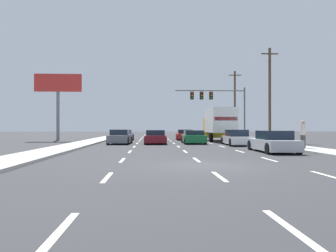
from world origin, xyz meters
TOP-DOWN VIEW (x-y plane):
  - ground_plane at (0.00, 25.00)m, footprint 140.00×140.00m
  - sidewalk_right at (8.09, 20.00)m, footprint 2.28×80.00m
  - sidewalk_left at (-8.09, 20.00)m, footprint 2.28×80.00m
  - lane_markings at (-0.00, 22.11)m, footprint 6.94×62.00m
  - car_blue at (-5.14, 23.63)m, footprint 1.94×4.42m
  - car_gray at (-4.91, 16.47)m, footprint 2.03×4.12m
  - car_tan at (-1.59, 23.34)m, footprint 2.06×4.61m
  - car_maroon at (-1.71, 16.63)m, footprint 2.03×4.65m
  - car_red at (1.82, 24.84)m, footprint 2.09×4.14m
  - car_green at (1.77, 16.78)m, footprint 2.01×4.48m
  - box_truck at (5.10, 21.29)m, footprint 2.78×7.63m
  - car_white at (5.00, 13.81)m, footprint 2.01×4.62m
  - car_silver at (5.27, 6.49)m, footprint 2.04×4.68m
  - traffic_signal_mast at (5.65, 27.58)m, footprint 8.91×0.69m
  - utility_pole_mid at (10.38, 20.62)m, footprint 1.80×0.28m
  - utility_pole_far at (10.00, 33.37)m, footprint 1.80×0.28m
  - roadside_billboard at (-12.74, 24.53)m, footprint 5.32×0.36m
  - pedestrian_near_corner at (7.89, 8.01)m, footprint 0.38×0.38m

SIDE VIEW (x-z plane):
  - ground_plane at x=0.00m, z-range 0.00..0.00m
  - lane_markings at x=0.00m, z-range 0.00..0.01m
  - sidewalk_right at x=8.09m, z-range 0.00..0.14m
  - sidewalk_left at x=-8.09m, z-range 0.00..0.14m
  - car_tan at x=-1.59m, z-range -0.04..1.07m
  - car_blue at x=-5.14m, z-range -0.04..1.16m
  - car_red at x=1.82m, z-range -0.05..1.17m
  - car_green at x=1.77m, z-range -0.04..1.17m
  - car_maroon at x=-1.71m, z-range -0.05..1.19m
  - car_white at x=5.00m, z-range -0.07..1.23m
  - car_gray at x=-4.91m, z-range -0.06..1.23m
  - car_silver at x=5.27m, z-range -0.06..1.24m
  - pedestrian_near_corner at x=7.89m, z-range 0.14..1.96m
  - box_truck at x=5.10m, z-range 0.27..3.71m
  - utility_pole_far at x=10.00m, z-range 0.14..9.79m
  - utility_pole_mid at x=10.38m, z-range 0.14..9.99m
  - traffic_signal_mast at x=5.65m, z-range 1.79..8.35m
  - roadside_billboard at x=-12.74m, z-range 1.83..9.41m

